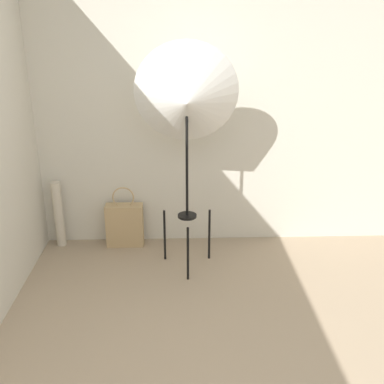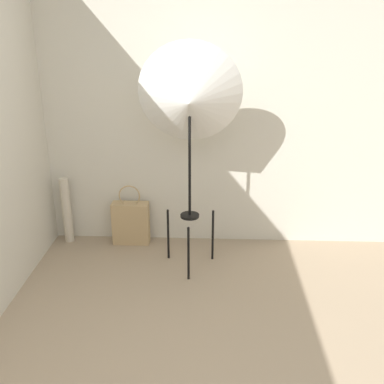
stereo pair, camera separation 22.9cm
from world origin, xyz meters
The scene contains 4 objects.
wall_back centered at (0.00, 2.53, 1.30)m, with size 8.00×0.05×2.60m.
photo_umbrella centered at (0.07, 2.01, 1.41)m, with size 0.80×0.43×1.83m.
tote_bag centered at (-0.49, 2.39, 0.21)m, with size 0.34×0.13×0.57m.
paper_roll centered at (-1.09, 2.41, 0.31)m, with size 0.09×0.09×0.62m.
Camera 1 is at (0.01, -1.34, 1.97)m, focal length 42.00 mm.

